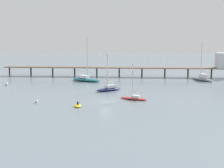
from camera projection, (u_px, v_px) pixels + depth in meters
name	position (u px, v px, depth m)	size (l,w,h in m)	color
ground_plane	(106.00, 101.00, 67.91)	(400.00, 400.00, 0.00)	slate
pier	(174.00, 64.00, 107.50)	(77.30, 4.96, 8.03)	brown
sailboat_gray	(202.00, 78.00, 99.26)	(6.58, 8.71, 11.69)	gray
sailboat_teal	(86.00, 79.00, 97.95)	(10.22, 6.98, 12.76)	#1E727A
sailboat_red	(134.00, 97.00, 69.84)	(6.33, 3.80, 7.61)	red
sailboat_navy	(109.00, 88.00, 80.97)	(6.67, 6.27, 9.26)	navy
dinghy_yellow	(78.00, 105.00, 63.00)	(1.72, 3.03, 1.14)	yellow
mooring_buoy_inner	(6.00, 84.00, 89.79)	(0.85, 0.85, 0.85)	silver
mooring_buoy_outer	(36.00, 101.00, 66.44)	(0.62, 0.62, 0.62)	silver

